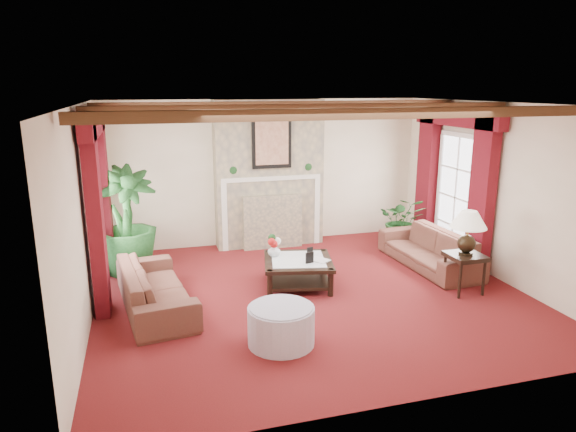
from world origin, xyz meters
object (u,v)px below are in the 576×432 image
object	(u,v)px
coffee_table	(298,272)
sofa_right	(430,243)
side_table	(464,273)
sofa_left	(154,280)
potted_palm	(128,243)
ottoman	(281,326)

from	to	relation	value
coffee_table	sofa_right	bearing A→B (deg)	17.80
coffee_table	side_table	distance (m)	2.43
sofa_left	coffee_table	distance (m)	2.12
sofa_right	potted_palm	size ratio (longest dim) A/B	1.06
sofa_left	potted_palm	bearing A→B (deg)	5.49
sofa_left	potted_palm	size ratio (longest dim) A/B	1.08
sofa_right	side_table	size ratio (longest dim) A/B	3.58
sofa_left	ottoman	bearing A→B (deg)	-143.68
sofa_right	potted_palm	xyz separation A→B (m)	(-4.81, 1.09, 0.08)
coffee_table	ottoman	world-z (taller)	ottoman
sofa_right	potted_palm	bearing A→B (deg)	-105.55
sofa_right	side_table	distance (m)	1.13
sofa_right	side_table	world-z (taller)	sofa_right
potted_palm	ottoman	size ratio (longest dim) A/B	2.50
sofa_left	ottoman	distance (m)	1.99
potted_palm	side_table	distance (m)	5.21
sofa_left	ottoman	world-z (taller)	sofa_left
sofa_left	coffee_table	world-z (taller)	sofa_left
sofa_left	potted_palm	world-z (taller)	potted_palm
ottoman	sofa_right	bearing A→B (deg)	31.81
sofa_left	coffee_table	xyz separation A→B (m)	(2.09, 0.26, -0.19)
coffee_table	ottoman	bearing A→B (deg)	-100.69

